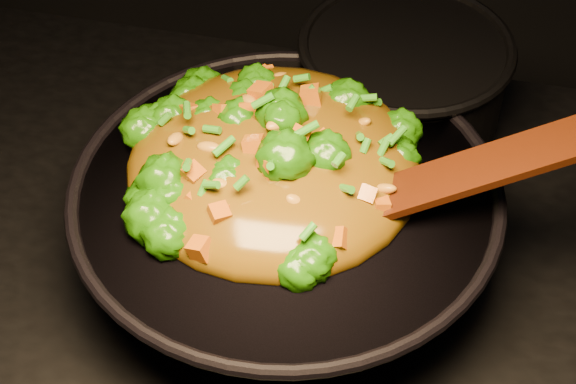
# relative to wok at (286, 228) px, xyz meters

# --- Properties ---
(wok) EXTENTS (0.50, 0.50, 0.12)m
(wok) POSITION_rel_wok_xyz_m (0.00, 0.00, 0.00)
(wok) COLOR black
(wok) RESTS_ON stovetop
(stir_fry) EXTENTS (0.35, 0.35, 0.10)m
(stir_fry) POSITION_rel_wok_xyz_m (-0.02, 0.02, 0.11)
(stir_fry) COLOR #216507
(stir_fry) RESTS_ON wok
(spatula) EXTENTS (0.30, 0.13, 0.13)m
(spatula) POSITION_rel_wok_xyz_m (0.17, 0.01, 0.11)
(spatula) COLOR black
(spatula) RESTS_ON wok
(back_pot) EXTENTS (0.25, 0.25, 0.14)m
(back_pot) POSITION_rel_wok_xyz_m (0.09, 0.24, 0.01)
(back_pot) COLOR black
(back_pot) RESTS_ON stovetop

